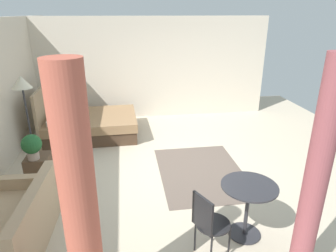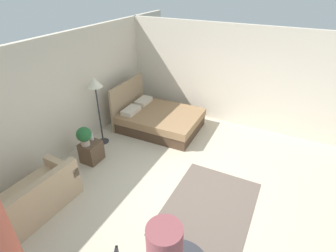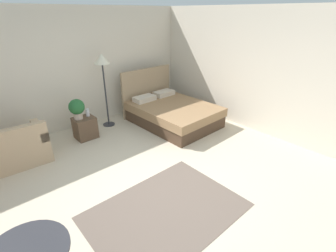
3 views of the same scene
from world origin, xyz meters
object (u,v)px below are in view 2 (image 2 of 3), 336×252
Objects in this scene: couch at (32,200)px; floor_lamp at (95,88)px; potted_plant at (84,135)px; bed at (158,119)px; vase at (92,137)px; nightstand at (91,152)px.

floor_lamp is (2.35, 0.37, 1.19)m from couch.
floor_lamp reaches higher than potted_plant.
vase is at bearing 159.68° from bed.
vase is at bearing 4.24° from potted_plant.
floor_lamp is (0.72, 0.27, 1.23)m from nightstand.
bed is 1.31× the size of couch.
bed is 1.96m from floor_lamp.
potted_plant is at bearing -175.76° from vase.
potted_plant reaches higher than vase.
nightstand is at bearing 161.92° from bed.
vase reaches higher than nightstand.
bed reaches higher than nightstand.
bed is 4.50× the size of nightstand.
nightstand is 0.28× the size of floor_lamp.
bed is at bearing -36.18° from floor_lamp.
potted_plant reaches higher than couch.
floor_lamp reaches higher than bed.
potted_plant is 1.13m from floor_lamp.
floor_lamp is at bearing 21.39° from vase.
potted_plant is 0.25× the size of floor_lamp.
bed is 13.03× the size of vase.
bed reaches higher than potted_plant.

